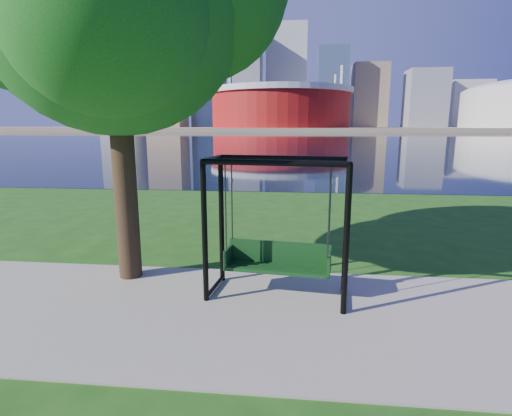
# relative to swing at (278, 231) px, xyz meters

# --- Properties ---
(ground) EXTENTS (900.00, 900.00, 0.00)m
(ground) POSITION_rel_swing_xyz_m (-0.40, -0.32, -1.23)
(ground) COLOR #1E5114
(ground) RESTS_ON ground
(path) EXTENTS (120.00, 4.00, 0.03)m
(path) POSITION_rel_swing_xyz_m (-0.40, -0.82, -1.21)
(path) COLOR #9E937F
(path) RESTS_ON ground
(river) EXTENTS (900.00, 180.00, 0.02)m
(river) POSITION_rel_swing_xyz_m (-0.40, 101.68, -1.22)
(river) COLOR black
(river) RESTS_ON ground
(far_bank) EXTENTS (900.00, 228.00, 2.00)m
(far_bank) POSITION_rel_swing_xyz_m (-0.40, 305.68, -0.23)
(far_bank) COLOR #937F60
(far_bank) RESTS_ON ground
(stadium) EXTENTS (83.00, 83.00, 32.00)m
(stadium) POSITION_rel_swing_xyz_m (-10.40, 234.68, 13.00)
(stadium) COLOR maroon
(stadium) RESTS_ON far_bank
(skyline) EXTENTS (392.00, 66.00, 96.50)m
(skyline) POSITION_rel_swing_xyz_m (-4.67, 319.08, 34.66)
(skyline) COLOR gray
(skyline) RESTS_ON far_bank
(swing) EXTENTS (2.58, 1.34, 2.54)m
(swing) POSITION_rel_swing_xyz_m (0.00, 0.00, 0.00)
(swing) COLOR black
(swing) RESTS_ON ground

